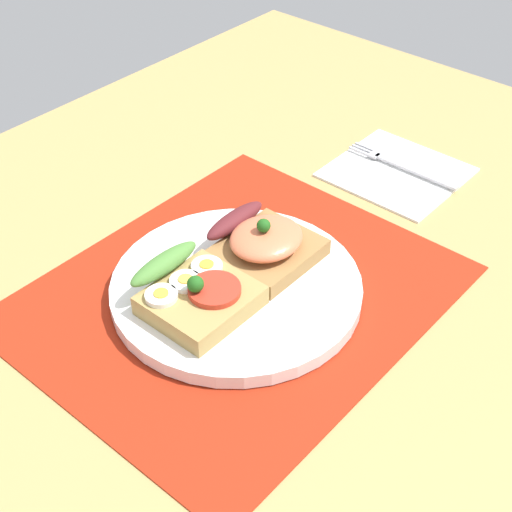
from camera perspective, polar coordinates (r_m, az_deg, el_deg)
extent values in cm
cube|color=tan|center=(77.39, -1.45, -3.87)|extent=(120.00, 90.00, 3.20)
cube|color=#9B230F|center=(76.20, -1.47, -2.91)|extent=(40.64, 34.17, 0.30)
cylinder|color=white|center=(75.61, -1.49, -2.41)|extent=(24.92, 24.92, 1.48)
cube|color=#A5884B|center=(71.81, -4.15, -3.33)|extent=(9.57, 8.71, 2.05)
cylinder|color=red|center=(70.87, -3.13, -2.52)|extent=(5.00, 5.00, 0.60)
ellipsoid|color=#4B8035|center=(73.22, -6.89, -0.56)|extent=(8.42, 2.20, 1.80)
sphere|color=#1E5919|center=(69.91, -4.55, -2.10)|extent=(1.60, 1.60, 1.60)
cylinder|color=white|center=(70.76, -7.09, -2.96)|extent=(3.06, 3.06, 0.50)
cylinder|color=yellow|center=(70.54, -7.11, -2.76)|extent=(1.38, 1.38, 0.16)
cylinder|color=white|center=(72.00, -5.29, -1.91)|extent=(3.06, 3.06, 0.50)
cylinder|color=yellow|center=(71.79, -5.30, -1.71)|extent=(1.38, 1.38, 0.16)
cylinder|color=white|center=(73.49, -3.70, -0.80)|extent=(3.06, 3.06, 0.50)
cylinder|color=yellow|center=(73.28, -3.71, -0.61)|extent=(1.38, 1.38, 0.16)
cube|color=olive|center=(77.33, 1.03, 0.27)|extent=(9.59, 8.62, 1.71)
ellipsoid|color=#E66F49|center=(76.06, 0.66, 1.40)|extent=(7.86, 6.90, 2.23)
ellipsoid|color=#5A1E22|center=(78.71, -1.59, 2.67)|extent=(8.15, 2.20, 1.80)
sphere|color=#1E5919|center=(74.82, 0.31, 2.42)|extent=(1.40, 1.40, 1.40)
cube|color=white|center=(95.49, 10.37, 6.29)|extent=(14.44, 14.89, 0.60)
cube|color=#B7B7BC|center=(94.98, 11.83, 6.21)|extent=(0.80, 11.37, 0.32)
cube|color=#B7B7BC|center=(97.38, 8.88, 7.50)|extent=(1.50, 1.20, 0.32)
cube|color=#B7B7BC|center=(97.79, 7.68, 7.77)|extent=(0.32, 2.80, 0.32)
cube|color=#B7B7BC|center=(98.27, 7.90, 7.92)|extent=(0.32, 2.80, 0.32)
cube|color=#B7B7BC|center=(98.74, 8.12, 8.06)|extent=(0.32, 2.80, 0.32)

